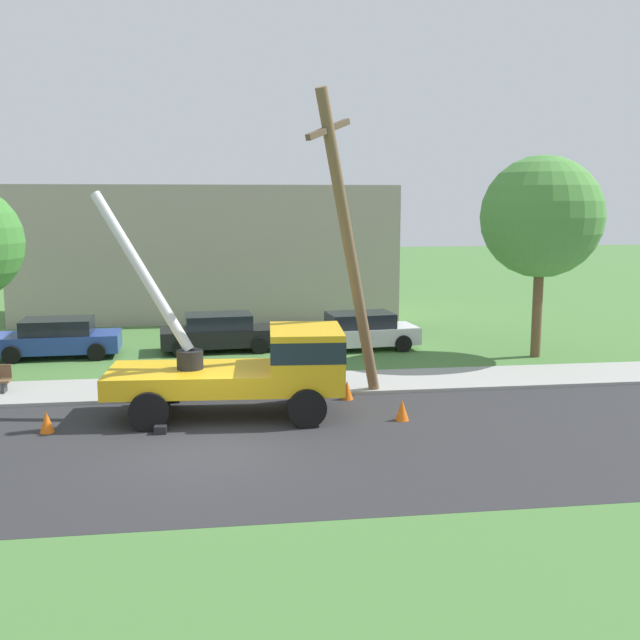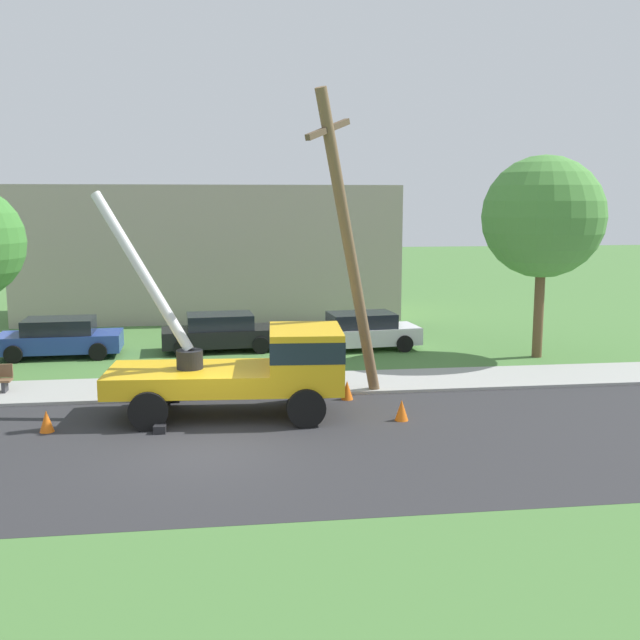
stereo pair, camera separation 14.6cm
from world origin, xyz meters
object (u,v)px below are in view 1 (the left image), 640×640
leaning_utility_pole (349,246)px  parked_sedan_black (219,332)px  traffic_cone_behind (47,422)px  utility_truck (258,364)px  traffic_cone_curbside (347,390)px  roadside_tree_far (542,217)px  parked_sedan_blue (58,338)px  parked_sedan_white (360,331)px  traffic_cone_ahead (402,410)px

leaning_utility_pole → parked_sedan_black: leaning_utility_pole is taller
parked_sedan_black → traffic_cone_behind: bearing=-114.0°
parked_sedan_black → utility_truck: bearing=-83.6°
leaning_utility_pole → utility_truck: bearing=-159.3°
leaning_utility_pole → traffic_cone_curbside: bearing=89.0°
parked_sedan_black → roadside_tree_far: bearing=-13.2°
utility_truck → traffic_cone_curbside: utility_truck is taller
traffic_cone_behind → parked_sedan_blue: size_ratio=0.13×
traffic_cone_behind → parked_sedan_white: parked_sedan_white is taller
leaning_utility_pole → traffic_cone_ahead: size_ratio=15.51×
traffic_cone_ahead → parked_sedan_black: parked_sedan_black is taller
parked_sedan_blue → traffic_cone_ahead: bearing=-42.0°
leaning_utility_pole → parked_sedan_white: 8.47m
leaning_utility_pole → traffic_cone_curbside: size_ratio=15.51×
leaning_utility_pole → parked_sedan_white: leaning_utility_pole is taller
traffic_cone_ahead → roadside_tree_far: size_ratio=0.08×
utility_truck → traffic_cone_ahead: (3.72, -1.05, -1.13)m
parked_sedan_white → roadside_tree_far: size_ratio=0.62×
roadside_tree_far → parked_sedan_black: bearing=166.8°
traffic_cone_curbside → parked_sedan_white: parked_sedan_white is taller
traffic_cone_ahead → parked_sedan_blue: size_ratio=0.13×
traffic_cone_curbside → parked_sedan_black: bearing=115.5°
parked_sedan_white → roadside_tree_far: (6.16, -2.26, 4.40)m
leaning_utility_pole → parked_sedan_blue: leaning_utility_pole is taller
traffic_cone_curbside → roadside_tree_far: roadside_tree_far is taller
traffic_cone_ahead → traffic_cone_curbside: bearing=115.6°
parked_sedan_blue → utility_truck: bearing=-51.1°
traffic_cone_curbside → parked_sedan_blue: size_ratio=0.13×
utility_truck → parked_sedan_black: (-0.99, 8.83, -0.70)m
leaning_utility_pole → traffic_cone_curbside: leaning_utility_pole is taller
leaning_utility_pole → traffic_cone_ahead: (1.08, -2.05, -4.17)m
parked_sedan_blue → parked_sedan_black: (5.86, 0.35, 0.00)m
traffic_cone_behind → roadside_tree_far: bearing=23.7°
utility_truck → traffic_cone_curbside: bearing=24.2°
traffic_cone_behind → traffic_cone_curbside: bearing=14.3°
leaning_utility_pole → roadside_tree_far: leaning_utility_pole is taller
traffic_cone_behind → leaning_utility_pole: bearing=13.0°
traffic_cone_curbside → traffic_cone_behind: bearing=-165.7°
traffic_cone_behind → traffic_cone_curbside: same height
traffic_cone_curbside → parked_sedan_blue: 11.99m
parked_sedan_blue → parked_sedan_white: bearing=-0.5°
utility_truck → parked_sedan_white: (4.42, 8.38, -0.70)m
parked_sedan_blue → traffic_cone_behind: bearing=-80.6°
traffic_cone_curbside → parked_sedan_white: (1.78, 7.19, 0.43)m
traffic_cone_curbside → roadside_tree_far: size_ratio=0.08×
traffic_cone_ahead → parked_sedan_white: size_ratio=0.12×
utility_truck → parked_sedan_black: utility_truck is taller
parked_sedan_blue → leaning_utility_pole: bearing=-38.3°
utility_truck → traffic_cone_ahead: size_ratio=12.04×
leaning_utility_pole → parked_sedan_white: bearing=76.5°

